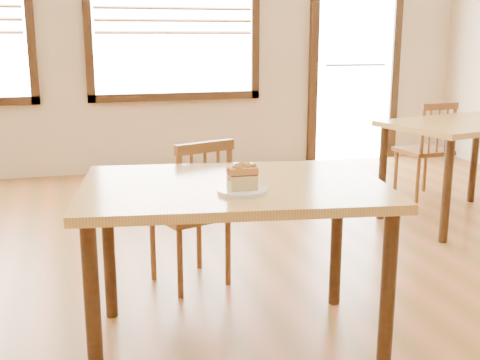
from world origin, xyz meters
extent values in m
plane|color=beige|center=(0.00, 4.00, 1.50)|extent=(7.00, 0.00, 7.00)
cube|color=white|center=(0.30, 3.98, 1.70)|extent=(1.60, 0.02, 1.80)
cube|color=#361E0E|center=(0.30, 3.97, 0.76)|extent=(1.76, 0.06, 0.08)
cube|color=#361E0E|center=(1.14, 3.97, 1.70)|extent=(0.08, 0.06, 1.96)
cube|color=#9E5F25|center=(0.30, 3.94, 1.63)|extent=(1.56, 0.05, 0.03)
cube|color=#9E5F25|center=(0.30, 3.94, 1.51)|extent=(1.56, 0.05, 0.03)
cube|color=#9E5F25|center=(0.30, 3.94, 1.39)|extent=(1.56, 0.05, 0.03)
cube|color=white|center=(2.30, 3.98, 1.10)|extent=(0.90, 0.02, 2.20)
cube|color=#361E0E|center=(1.80, 3.97, 1.10)|extent=(0.09, 0.06, 2.20)
cube|color=#361E0E|center=(2.79, 3.97, 1.10)|extent=(0.09, 0.06, 2.20)
cylinder|color=#B2B2B7|center=(2.30, 3.96, 1.05)|extent=(0.72, 0.03, 0.03)
cube|color=tan|center=(-0.14, 0.27, 0.73)|extent=(1.40, 1.04, 0.04)
cylinder|color=#361E0E|center=(-0.76, 0.01, 0.35)|extent=(0.06, 0.06, 0.71)
cylinder|color=#361E0E|center=(0.37, -0.17, 0.35)|extent=(0.06, 0.06, 0.71)
cylinder|color=#361E0E|center=(-0.65, 0.71, 0.35)|extent=(0.06, 0.06, 0.71)
cylinder|color=#361E0E|center=(0.48, 0.53, 0.35)|extent=(0.06, 0.06, 0.71)
cube|color=brown|center=(-0.18, 1.02, 0.41)|extent=(0.48, 0.48, 0.04)
cylinder|color=brown|center=(-0.09, 1.21, 0.18)|extent=(0.03, 0.03, 0.39)
cylinder|color=brown|center=(-0.38, 1.11, 0.18)|extent=(0.03, 0.03, 0.39)
cylinder|color=brown|center=(0.01, 0.93, 0.18)|extent=(0.03, 0.03, 0.39)
cylinder|color=brown|center=(-0.28, 0.82, 0.18)|extent=(0.03, 0.03, 0.39)
cylinder|color=brown|center=(0.02, 0.91, 0.61)|extent=(0.03, 0.03, 0.41)
cylinder|color=brown|center=(-0.27, 0.81, 0.61)|extent=(0.03, 0.03, 0.41)
cube|color=brown|center=(-0.13, 0.86, 0.80)|extent=(0.34, 0.15, 0.05)
cylinder|color=brown|center=(-0.05, 0.88, 0.60)|extent=(0.02, 0.02, 0.36)
cylinder|color=brown|center=(-0.13, 0.86, 0.60)|extent=(0.02, 0.02, 0.36)
cylinder|color=brown|center=(-0.20, 0.83, 0.60)|extent=(0.02, 0.02, 0.36)
cube|color=tan|center=(2.02, 1.61, 0.73)|extent=(1.28, 0.99, 0.04)
cylinder|color=#361E0E|center=(1.60, 1.20, 0.35)|extent=(0.06, 0.06, 0.71)
cylinder|color=#361E0E|center=(1.46, 1.81, 0.35)|extent=(0.06, 0.06, 0.71)
cylinder|color=#361E0E|center=(2.44, 2.03, 0.35)|extent=(0.06, 0.06, 0.71)
cube|color=brown|center=(2.11, 2.27, 0.41)|extent=(0.41, 0.41, 0.04)
cylinder|color=brown|center=(2.25, 2.44, 0.18)|extent=(0.03, 0.03, 0.39)
cylinder|color=brown|center=(1.94, 2.41, 0.18)|extent=(0.03, 0.03, 0.39)
cylinder|color=brown|center=(2.27, 2.13, 0.18)|extent=(0.03, 0.03, 0.39)
cylinder|color=brown|center=(1.97, 2.11, 0.18)|extent=(0.03, 0.03, 0.39)
cylinder|color=brown|center=(2.27, 2.11, 0.61)|extent=(0.03, 0.03, 0.42)
cylinder|color=brown|center=(1.97, 2.09, 0.61)|extent=(0.03, 0.03, 0.42)
cube|color=brown|center=(2.12, 2.10, 0.80)|extent=(0.34, 0.06, 0.05)
cylinder|color=brown|center=(2.20, 2.11, 0.60)|extent=(0.02, 0.02, 0.36)
cylinder|color=brown|center=(2.12, 2.10, 0.60)|extent=(0.02, 0.02, 0.36)
cylinder|color=brown|center=(2.04, 2.10, 0.60)|extent=(0.02, 0.02, 0.36)
cylinder|color=white|center=(-0.15, 0.10, 0.76)|extent=(0.20, 0.20, 0.02)
cylinder|color=white|center=(-0.15, 0.10, 0.75)|extent=(0.14, 0.14, 0.01)
cube|color=tan|center=(-0.15, 0.10, 0.80)|extent=(0.11, 0.09, 0.06)
cube|color=#40122C|center=(-0.15, 0.10, 0.83)|extent=(0.11, 0.08, 0.01)
cube|color=#A57134|center=(-0.15, 0.10, 0.84)|extent=(0.11, 0.09, 0.03)
sphere|color=#A57134|center=(-0.14, 0.10, 0.86)|extent=(0.02, 0.02, 0.02)
sphere|color=#A57134|center=(-0.17, 0.11, 0.86)|extent=(0.03, 0.03, 0.03)
sphere|color=#A57134|center=(-0.19, 0.12, 0.86)|extent=(0.02, 0.02, 0.02)
sphere|color=#A57134|center=(-0.16, 0.07, 0.86)|extent=(0.02, 0.02, 0.02)
sphere|color=#A57134|center=(-0.14, 0.10, 0.86)|extent=(0.01, 0.01, 0.01)
sphere|color=#A57134|center=(-0.15, 0.13, 0.86)|extent=(0.02, 0.02, 0.02)
sphere|color=#A57134|center=(-0.18, 0.13, 0.86)|extent=(0.03, 0.03, 0.03)
sphere|color=#A57134|center=(-0.13, 0.10, 0.86)|extent=(0.01, 0.01, 0.01)
sphere|color=#A57134|center=(-0.20, 0.12, 0.86)|extent=(0.03, 0.03, 0.03)
sphere|color=#A57134|center=(-0.14, 0.07, 0.86)|extent=(0.02, 0.02, 0.02)
sphere|color=#A57134|center=(-0.15, 0.12, 0.86)|extent=(0.02, 0.02, 0.02)
sphere|color=#A57134|center=(-0.14, 0.10, 0.86)|extent=(0.02, 0.02, 0.02)
sphere|color=#A57134|center=(-0.19, 0.08, 0.86)|extent=(0.02, 0.02, 0.02)
sphere|color=#A57134|center=(-0.14, 0.09, 0.86)|extent=(0.02, 0.02, 0.02)
sphere|color=#A57134|center=(-0.14, 0.10, 0.86)|extent=(0.02, 0.02, 0.02)
sphere|color=#A57134|center=(-0.18, 0.11, 0.86)|extent=(0.02, 0.02, 0.02)
sphere|color=#A57134|center=(-0.21, 0.09, 0.85)|extent=(0.01, 0.01, 0.01)
sphere|color=#A57134|center=(-0.21, 0.10, 0.84)|extent=(0.02, 0.02, 0.02)
sphere|color=#A57134|center=(-0.21, 0.10, 0.82)|extent=(0.02, 0.02, 0.02)
camera|label=1|loc=(-0.81, -2.12, 1.36)|focal=45.00mm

